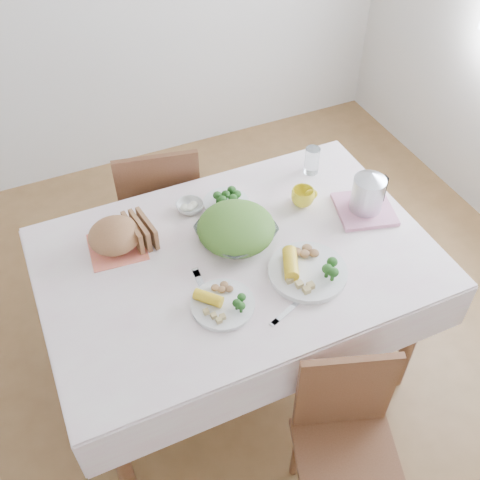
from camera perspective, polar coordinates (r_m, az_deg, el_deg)
name	(u,v)px	position (r m, az deg, el deg)	size (l,w,h in m)	color
floor	(238,363)	(2.78, -0.21, -12.38)	(3.60, 3.60, 0.00)	brown
dining_table	(238,316)	(2.47, -0.24, -7.72)	(1.40, 0.90, 0.75)	brown
tablecloth	(237,256)	(2.18, -0.26, -1.68)	(1.50, 1.00, 0.01)	white
chair_near	(351,454)	(2.09, 11.20, -20.54)	(0.36, 0.36, 0.80)	brown
chair_far	(159,202)	(2.88, -8.23, 3.86)	(0.40, 0.40, 0.88)	brown
salad_bowl	(236,233)	(2.21, -0.39, 0.69)	(0.29, 0.29, 0.07)	white
dinner_plate_left	(223,304)	(2.00, -1.76, -6.56)	(0.23, 0.23, 0.02)	white
dinner_plate_right	(308,272)	(2.12, 6.88, -3.27)	(0.30, 0.30, 0.02)	white
broccoli_plate	(226,203)	(2.38, -1.44, 3.82)	(0.19, 0.19, 0.02)	beige
napkin	(117,247)	(2.26, -12.37, -0.68)	(0.21, 0.21, 0.00)	#FF7A5E
bread_loaf	(115,237)	(2.22, -12.59, 0.32)	(0.20, 0.19, 0.12)	brown
fruit_bowl	(190,207)	(2.36, -5.11, 3.38)	(0.11, 0.11, 0.04)	white
yellow_mug	(303,197)	(2.38, 6.38, 4.37)	(0.10, 0.10, 0.08)	yellow
glass_tumbler	(312,160)	(2.54, 7.31, 8.06)	(0.07, 0.07, 0.13)	white
pink_tray	(364,209)	(2.41, 12.51, 3.06)	(0.23, 0.23, 0.02)	pink
electric_kettle	(369,189)	(2.34, 12.94, 5.11)	(0.13, 0.13, 0.19)	#B2B5BA
fork_left	(204,291)	(2.06, -3.66, -5.17)	(0.02, 0.21, 0.00)	silver
fork_right	(309,283)	(2.10, 6.98, -4.32)	(0.02, 0.17, 0.00)	silver
knife	(288,310)	(2.01, 4.95, -7.13)	(0.02, 0.17, 0.00)	silver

